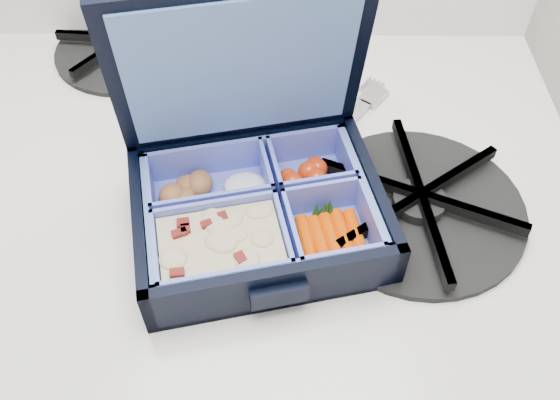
# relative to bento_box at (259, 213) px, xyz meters

# --- Properties ---
(bento_box) EXTENTS (0.24, 0.21, 0.05)m
(bento_box) POSITION_rel_bento_box_xyz_m (0.00, 0.00, 0.00)
(bento_box) COLOR black
(bento_box) RESTS_ON stove
(burner_grate) EXTENTS (0.26, 0.26, 0.03)m
(burner_grate) POSITION_rel_bento_box_xyz_m (0.14, 0.03, -0.01)
(burner_grate) COLOR black
(burner_grate) RESTS_ON stove
(burner_grate_rear) EXTENTS (0.18, 0.18, 0.02)m
(burner_grate_rear) POSITION_rel_bento_box_xyz_m (-0.16, 0.27, -0.02)
(burner_grate_rear) COLOR black
(burner_grate_rear) RESTS_ON stove
(fork) EXTENTS (0.14, 0.17, 0.01)m
(fork) POSITION_rel_bento_box_xyz_m (0.06, 0.11, -0.02)
(fork) COLOR #B3B2B8
(fork) RESTS_ON stove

